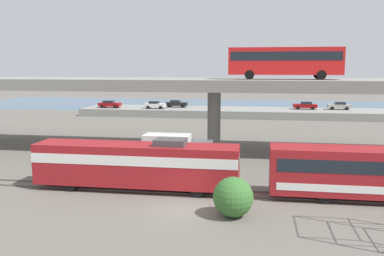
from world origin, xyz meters
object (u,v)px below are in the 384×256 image
Objects in this scene: train_locomotive at (127,162)px; parked_car_1 at (110,104)px; parked_car_4 at (176,103)px; parked_car_0 at (305,105)px; transit_bus_on_overpass at (285,60)px; service_truck_west at (176,149)px; parked_car_3 at (155,105)px; parked_car_2 at (339,106)px.

train_locomotive is 52.76m from parked_car_1.
parked_car_0 is at bearing 0.01° from parked_car_4.
parked_car_1 is at bearing 133.78° from transit_bus_on_overpass.
parked_car_3 is at bearing 106.85° from service_truck_west.
parked_car_0 is 1.02× the size of parked_car_1.
parked_car_3 is at bearing 6.53° from parked_car_0.
train_locomotive is at bearing -83.19° from parked_car_4.
train_locomotive is 2.55× the size of service_truck_west.
parked_car_0 is (17.20, 43.45, 0.58)m from service_truck_west.
service_truck_west is (2.26, 8.80, -0.55)m from train_locomotive.
train_locomotive reaches higher than service_truck_west.
train_locomotive is 55.75m from parked_car_0.
parked_car_1 is 45.42m from parked_car_2.
transit_bus_on_overpass is 2.69× the size of parked_car_4.
train_locomotive reaches higher than parked_car_0.
transit_bus_on_overpass is 40.37m from parked_car_2.
transit_bus_on_overpass is at bearing -62.49° from parked_car_4.
parked_car_2 is 1.06× the size of parked_car_3.
parked_car_0 is 29.53m from parked_car_3.
parked_car_0 is at bearing 68.40° from service_truck_west.
train_locomotive is 58.64m from parked_car_2.
transit_bus_on_overpass reaches higher than parked_car_0.
service_truck_west is 1.53× the size of parked_car_4.
transit_bus_on_overpass is at bearing -46.22° from parked_car_1.
parked_car_0 is 38.98m from parked_car_1.
parked_car_2 is at bearing 0.65° from parked_car_4.
service_truck_west is at bearing 68.40° from parked_car_0.
parked_car_4 is (3.64, 3.36, 0.00)m from parked_car_3.
parked_car_2 is 35.97m from parked_car_3.
train_locomotive is 49.88m from parked_car_3.
parked_car_0 is (19.46, 52.25, 0.02)m from train_locomotive.
train_locomotive is at bearing -104.39° from service_truck_west.
parked_car_3 is (-22.91, 33.65, -8.21)m from transit_bus_on_overpass.
parked_car_2 is at bearing -116.21° from train_locomotive.
parked_car_2 is (25.89, 52.61, 0.02)m from train_locomotive.
train_locomotive reaches higher than parked_car_3.
parked_car_0 is at bearing -110.42° from train_locomotive.
parked_car_1 is at bearing 118.26° from service_truck_west.
service_truck_west is 1.66× the size of parked_car_3.
train_locomotive is at bearing -130.53° from transit_bus_on_overpass.
train_locomotive is 4.24× the size of parked_car_3.
train_locomotive reaches higher than parked_car_4.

